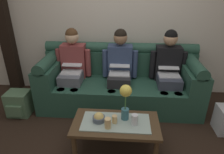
{
  "coord_description": "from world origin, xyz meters",
  "views": [
    {
      "loc": [
        0.09,
        -1.74,
        1.83
      ],
      "look_at": [
        -0.1,
        0.93,
        0.58
      ],
      "focal_mm": 32.09,
      "sensor_mm": 36.0,
      "label": 1
    }
  ],
  "objects_px": {
    "cup_far_center": "(135,120)",
    "cup_near_right": "(108,123)",
    "person_left": "(73,65)",
    "person_right": "(168,68)",
    "couch": "(119,83)",
    "cup_near_left": "(115,119)",
    "backpack_left": "(19,104)",
    "person_middle": "(120,66)",
    "snack_bowl": "(99,118)",
    "coffee_table": "(116,126)",
    "flower_vase": "(126,98)"
  },
  "relations": [
    {
      "from": "coffee_table",
      "to": "snack_bowl",
      "type": "bearing_deg",
      "value": 179.35
    },
    {
      "from": "couch",
      "to": "snack_bowl",
      "type": "xyz_separation_m",
      "value": [
        -0.19,
        -1.06,
        0.07
      ]
    },
    {
      "from": "person_middle",
      "to": "person_right",
      "type": "relative_size",
      "value": 1.0
    },
    {
      "from": "person_middle",
      "to": "flower_vase",
      "type": "xyz_separation_m",
      "value": [
        0.1,
        -0.99,
        0.02
      ]
    },
    {
      "from": "person_right",
      "to": "snack_bowl",
      "type": "relative_size",
      "value": 8.49
    },
    {
      "from": "snack_bowl",
      "to": "cup_near_left",
      "type": "height_order",
      "value": "snack_bowl"
    },
    {
      "from": "person_left",
      "to": "person_right",
      "type": "height_order",
      "value": "same"
    },
    {
      "from": "cup_near_right",
      "to": "cup_far_center",
      "type": "bearing_deg",
      "value": 14.96
    },
    {
      "from": "snack_bowl",
      "to": "backpack_left",
      "type": "bearing_deg",
      "value": 155.18
    },
    {
      "from": "coffee_table",
      "to": "backpack_left",
      "type": "relative_size",
      "value": 2.64
    },
    {
      "from": "cup_far_center",
      "to": "cup_near_right",
      "type": "bearing_deg",
      "value": -165.04
    },
    {
      "from": "couch",
      "to": "person_left",
      "type": "relative_size",
      "value": 2.03
    },
    {
      "from": "person_middle",
      "to": "person_left",
      "type": "bearing_deg",
      "value": 179.99
    },
    {
      "from": "cup_near_left",
      "to": "cup_far_center",
      "type": "height_order",
      "value": "cup_far_center"
    },
    {
      "from": "backpack_left",
      "to": "snack_bowl",
      "type": "bearing_deg",
      "value": -24.82
    },
    {
      "from": "couch",
      "to": "backpack_left",
      "type": "height_order",
      "value": "couch"
    },
    {
      "from": "person_right",
      "to": "cup_near_left",
      "type": "relative_size",
      "value": 13.19
    },
    {
      "from": "coffee_table",
      "to": "cup_near_right",
      "type": "bearing_deg",
      "value": -126.27
    },
    {
      "from": "person_middle",
      "to": "cup_near_left",
      "type": "xyz_separation_m",
      "value": [
        -0.01,
        -1.07,
        -0.21
      ]
    },
    {
      "from": "flower_vase",
      "to": "person_right",
      "type": "bearing_deg",
      "value": 56.81
    },
    {
      "from": "person_left",
      "to": "person_right",
      "type": "relative_size",
      "value": 1.0
    },
    {
      "from": "person_left",
      "to": "cup_near_right",
      "type": "relative_size",
      "value": 10.28
    },
    {
      "from": "couch",
      "to": "person_right",
      "type": "height_order",
      "value": "person_right"
    },
    {
      "from": "couch",
      "to": "person_right",
      "type": "bearing_deg",
      "value": -0.36
    },
    {
      "from": "flower_vase",
      "to": "backpack_left",
      "type": "xyz_separation_m",
      "value": [
        -1.6,
        0.54,
        -0.49
      ]
    },
    {
      "from": "coffee_table",
      "to": "backpack_left",
      "type": "xyz_separation_m",
      "value": [
        -1.5,
        0.61,
        -0.16
      ]
    },
    {
      "from": "person_middle",
      "to": "coffee_table",
      "type": "relative_size",
      "value": 1.23
    },
    {
      "from": "person_right",
      "to": "cup_far_center",
      "type": "height_order",
      "value": "person_right"
    },
    {
      "from": "cup_near_left",
      "to": "backpack_left",
      "type": "distance_m",
      "value": 1.63
    },
    {
      "from": "person_left",
      "to": "couch",
      "type": "bearing_deg",
      "value": 0.36
    },
    {
      "from": "person_right",
      "to": "coffee_table",
      "type": "bearing_deg",
      "value": -125.38
    },
    {
      "from": "person_middle",
      "to": "snack_bowl",
      "type": "relative_size",
      "value": 8.49
    },
    {
      "from": "couch",
      "to": "snack_bowl",
      "type": "distance_m",
      "value": 1.08
    },
    {
      "from": "person_left",
      "to": "snack_bowl",
      "type": "bearing_deg",
      "value": -62.16
    },
    {
      "from": "couch",
      "to": "backpack_left",
      "type": "relative_size",
      "value": 6.59
    },
    {
      "from": "cup_near_right",
      "to": "person_right",
      "type": "bearing_deg",
      "value": 54.54
    },
    {
      "from": "flower_vase",
      "to": "cup_near_right",
      "type": "xyz_separation_m",
      "value": [
        -0.18,
        -0.18,
        -0.22
      ]
    },
    {
      "from": "person_left",
      "to": "person_middle",
      "type": "relative_size",
      "value": 1.0
    },
    {
      "from": "cup_near_left",
      "to": "backpack_left",
      "type": "relative_size",
      "value": 0.25
    },
    {
      "from": "flower_vase",
      "to": "cup_near_left",
      "type": "height_order",
      "value": "flower_vase"
    },
    {
      "from": "coffee_table",
      "to": "snack_bowl",
      "type": "relative_size",
      "value": 6.9
    },
    {
      "from": "couch",
      "to": "snack_bowl",
      "type": "relative_size",
      "value": 17.21
    },
    {
      "from": "person_right",
      "to": "cup_near_right",
      "type": "bearing_deg",
      "value": -125.46
    },
    {
      "from": "flower_vase",
      "to": "person_middle",
      "type": "bearing_deg",
      "value": 95.89
    },
    {
      "from": "person_right",
      "to": "cup_near_right",
      "type": "relative_size",
      "value": 10.28
    },
    {
      "from": "person_right",
      "to": "person_left",
      "type": "bearing_deg",
      "value": -180.0
    },
    {
      "from": "person_middle",
      "to": "person_right",
      "type": "distance_m",
      "value": 0.75
    },
    {
      "from": "person_right",
      "to": "flower_vase",
      "type": "distance_m",
      "value": 1.18
    },
    {
      "from": "person_middle",
      "to": "person_right",
      "type": "height_order",
      "value": "same"
    },
    {
      "from": "person_left",
      "to": "person_right",
      "type": "distance_m",
      "value": 1.5
    }
  ]
}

